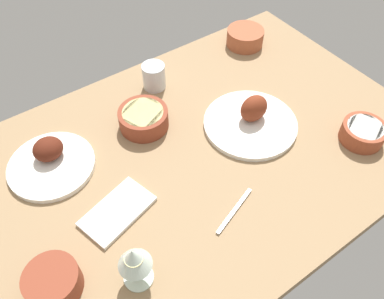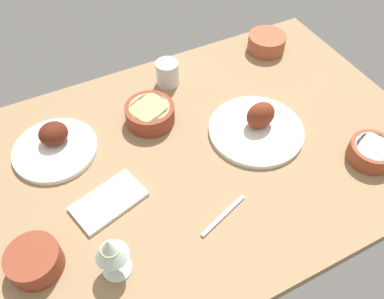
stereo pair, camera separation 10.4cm
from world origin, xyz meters
The scene contains 11 objects.
dining_table centered at (0.00, 0.00, 2.00)cm, with size 140.00×90.00×4.00cm, color #937551.
plate_center_main centered at (-34.81, 19.61, 5.94)cm, with size 24.29×24.29×7.77cm.
plate_near_viewer centered at (21.65, -0.72, 6.14)cm, with size 28.74×28.74×9.91cm.
bowl_cream centered at (44.65, -24.31, 6.96)cm, with size 12.82×12.82×5.43cm.
bowl_pasta centered at (-47.60, -14.19, 7.31)cm, with size 12.42×12.42×6.11cm.
bowl_onions centered at (47.05, 32.45, 7.32)cm, with size 13.62×13.62×6.13cm.
bowl_potatoes centered at (-5.50, 17.78, 7.25)cm, with size 15.12×15.12×5.99cm.
wine_glass centered at (-31.21, -23.06, 13.93)cm, with size 7.60×7.60×14.00cm.
water_tumbler centered at (6.73, 31.52, 8.30)cm, with size 7.61×7.61×8.61cm, color silver.
folded_napkin centered at (-27.00, -4.92, 4.60)cm, with size 18.74×10.63×1.20cm, color white.
fork_loose centered at (-2.14, -22.11, 4.40)cm, with size 16.03×0.90×0.80cm, color silver.
Camera 2 is at (-32.17, -63.75, 92.02)cm, focal length 36.44 mm.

